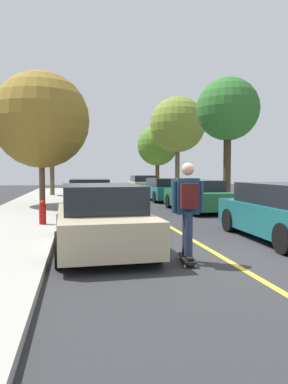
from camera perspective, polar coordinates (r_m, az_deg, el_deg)
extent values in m
plane|color=#2D2D30|center=(7.46, 11.83, -9.80)|extent=(80.00, 80.00, 0.00)
cube|color=gold|center=(11.20, 3.95, -5.37)|extent=(0.12, 39.20, 0.01)
cube|color=#BCAD89|center=(7.83, -6.62, -5.35)|extent=(1.97, 4.07, 0.66)
cube|color=black|center=(7.98, -6.82, -0.83)|extent=(1.69, 2.64, 0.55)
cylinder|color=black|center=(6.74, 1.88, -8.35)|extent=(0.24, 0.65, 0.64)
cylinder|color=black|center=(6.53, -12.87, -8.81)|extent=(0.24, 0.65, 0.64)
cylinder|color=black|center=(9.25, -2.22, -5.19)|extent=(0.24, 0.65, 0.64)
cylinder|color=black|center=(9.10, -12.85, -5.41)|extent=(0.24, 0.65, 0.64)
cube|color=maroon|center=(14.82, -8.55, -1.30)|extent=(1.81, 4.04, 0.68)
cube|color=black|center=(14.96, -8.58, 1.03)|extent=(1.57, 2.29, 0.51)
cylinder|color=black|center=(13.58, -5.06, -2.52)|extent=(0.23, 0.64, 0.64)
cylinder|color=black|center=(13.55, -11.85, -2.59)|extent=(0.23, 0.64, 0.64)
cylinder|color=black|center=(16.16, -5.77, -1.61)|extent=(0.23, 0.64, 0.64)
cylinder|color=black|center=(16.14, -11.47, -1.66)|extent=(0.23, 0.64, 0.64)
cube|color=#196066|center=(9.53, 21.54, -3.87)|extent=(2.01, 4.29, 0.71)
cylinder|color=black|center=(10.42, 13.28, -4.33)|extent=(0.24, 0.65, 0.64)
cylinder|color=black|center=(11.22, 21.73, -3.94)|extent=(0.24, 0.65, 0.64)
cylinder|color=black|center=(7.90, 21.19, -6.85)|extent=(0.24, 0.65, 0.64)
cube|color=#1E5B33|center=(15.55, 8.35, -1.06)|extent=(1.85, 4.35, 0.69)
cube|color=black|center=(15.56, 8.31, 1.04)|extent=(1.61, 2.53, 0.45)
cylinder|color=black|center=(16.70, 3.94, -1.44)|extent=(0.23, 0.64, 0.64)
cylinder|color=black|center=(17.22, 9.30, -1.34)|extent=(0.23, 0.64, 0.64)
cylinder|color=black|center=(13.92, 7.15, -2.39)|extent=(0.23, 0.64, 0.64)
cylinder|color=black|center=(14.54, 13.39, -2.22)|extent=(0.23, 0.64, 0.64)
cube|color=#196066|center=(21.01, 3.28, 0.02)|extent=(1.92, 4.38, 0.65)
cube|color=black|center=(20.93, 3.32, 1.53)|extent=(1.68, 2.87, 0.46)
cylinder|color=black|center=(22.27, 0.13, -0.28)|extent=(0.22, 0.64, 0.64)
cylinder|color=black|center=(22.68, 4.51, -0.22)|extent=(0.22, 0.64, 0.64)
cylinder|color=black|center=(19.38, 1.83, -0.80)|extent=(0.22, 0.64, 0.64)
cylinder|color=black|center=(19.85, 6.81, -0.72)|extent=(0.22, 0.64, 0.64)
cube|color=#BCAD89|center=(27.78, -0.17, 0.89)|extent=(1.93, 4.35, 0.74)
cube|color=black|center=(27.77, -0.17, 2.14)|extent=(1.67, 2.67, 0.47)
cylinder|color=black|center=(29.10, -2.28, 0.54)|extent=(0.24, 0.65, 0.64)
cylinder|color=black|center=(29.36, 1.03, 0.56)|extent=(0.24, 0.65, 0.64)
cylinder|color=black|center=(26.22, -1.51, 0.25)|extent=(0.24, 0.65, 0.64)
cylinder|color=black|center=(26.51, 2.15, 0.28)|extent=(0.24, 0.65, 0.64)
cylinder|color=brown|center=(17.43, -15.72, 2.60)|extent=(0.26, 0.26, 2.77)
sphere|color=olive|center=(17.59, -15.84, 10.83)|extent=(4.40, 4.40, 4.40)
cylinder|color=brown|center=(24.75, -14.23, 2.93)|extent=(0.29, 0.29, 2.91)
sphere|color=#2D6B28|center=(24.86, -14.30, 8.31)|extent=(2.84, 2.84, 2.84)
cylinder|color=#3D2D1E|center=(17.85, 12.91, 4.10)|extent=(0.36, 0.36, 3.67)
sphere|color=#2D6B28|center=(18.09, 13.02, 12.58)|extent=(2.97, 2.97, 2.97)
cylinder|color=brown|center=(26.00, 5.26, 4.04)|extent=(0.33, 0.33, 3.84)
sphere|color=olive|center=(26.21, 5.29, 10.51)|extent=(3.91, 3.91, 3.91)
cylinder|color=#4C3823|center=(32.22, 2.11, 2.88)|extent=(0.36, 0.36, 2.70)
sphere|color=#4C7A23|center=(32.31, 2.12, 7.32)|extent=(3.56, 3.56, 3.56)
cylinder|color=#B2140F|center=(11.00, -15.63, -3.47)|extent=(0.20, 0.20, 0.55)
sphere|color=#B2140F|center=(10.96, -15.66, -1.73)|extent=(0.18, 0.18, 0.18)
cube|color=black|center=(6.80, 6.80, -10.24)|extent=(0.34, 0.86, 0.02)
cylinder|color=beige|center=(7.13, 5.59, -10.13)|extent=(0.03, 0.06, 0.06)
cylinder|color=beige|center=(7.16, 7.12, -10.08)|extent=(0.03, 0.06, 0.06)
cylinder|color=beige|center=(6.48, 6.44, -11.50)|extent=(0.03, 0.06, 0.06)
cylinder|color=beige|center=(6.51, 8.13, -11.44)|extent=(0.03, 0.06, 0.06)
cube|color=#99999E|center=(7.14, 6.35, -9.80)|extent=(0.10, 0.05, 0.02)
cube|color=#99999E|center=(6.48, 7.29, -11.13)|extent=(0.10, 0.05, 0.02)
cube|color=black|center=(7.01, 6.51, -9.49)|extent=(0.14, 0.27, 0.06)
cube|color=black|center=(6.58, 7.11, -10.32)|extent=(0.14, 0.27, 0.06)
cylinder|color=#283351|center=(6.83, 6.66, -6.16)|extent=(0.17, 0.17, 0.80)
cylinder|color=#283351|center=(6.59, 7.00, -6.49)|extent=(0.17, 0.17, 0.80)
cube|color=navy|center=(6.63, 6.86, -0.65)|extent=(0.43, 0.28, 0.65)
sphere|color=tan|center=(6.62, 6.89, 3.59)|extent=(0.23, 0.23, 0.23)
cylinder|color=navy|center=(6.60, 4.76, -0.78)|extent=(0.10, 0.10, 0.58)
cylinder|color=navy|center=(6.68, 8.94, -0.76)|extent=(0.10, 0.10, 0.58)
cube|color=#4C1414|center=(6.43, 7.15, -0.59)|extent=(0.32, 0.22, 0.44)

